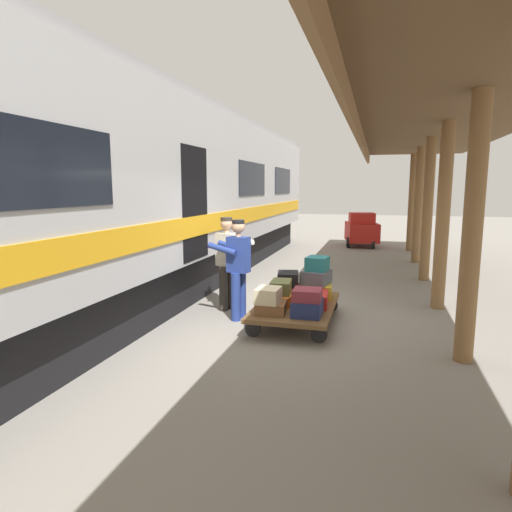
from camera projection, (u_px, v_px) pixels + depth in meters
ground_plane at (305, 318)px, 7.59m from camera, size 60.00×60.00×0.00m
platform_canopy at (458, 119)px, 6.50m from camera, size 3.20×19.24×3.56m
train_car at (121, 197)px, 8.19m from camera, size 3.02×21.32×4.00m
luggage_cart at (296, 307)px, 7.30m from camera, size 1.25×2.10×0.32m
suitcase_navy_fabric at (307, 308)px, 6.65m from camera, size 0.44×0.52×0.24m
suitcase_orange_carryall at (279, 298)px, 7.35m from camera, size 0.59×0.69×0.17m
suitcase_maroon_trunk at (286, 290)px, 7.90m from camera, size 0.46×0.61×0.18m
suitcase_red_plastic at (313, 299)px, 7.20m from camera, size 0.53×0.65×0.22m
suitcase_brown_leather at (271, 307)px, 6.80m from camera, size 0.50×0.53×0.16m
suitcase_yellow_case at (317, 291)px, 7.75m from camera, size 0.54×0.51×0.23m
suitcase_black_hardshell at (288, 279)px, 7.85m from camera, size 0.45×0.55×0.24m
suitcase_cream_canvas at (268, 295)px, 6.75m from camera, size 0.36×0.43×0.23m
suitcase_slate_roller at (316, 277)px, 7.75m from camera, size 0.53×0.57×0.24m
suitcase_burgundy_valise at (307, 295)px, 6.59m from camera, size 0.44×0.43×0.18m
suitcase_teal_softside at (317, 264)px, 7.74m from camera, size 0.40×0.46×0.24m
suitcase_olive_duffel at (281, 287)px, 7.31m from camera, size 0.38×0.53×0.21m
porter_in_overalls at (237, 266)px, 7.43m from camera, size 0.71×0.51×1.70m
porter_by_door at (228, 260)px, 8.01m from camera, size 0.73×0.58×1.70m
baggage_tug at (362, 230)px, 16.73m from camera, size 1.40×1.88×1.30m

